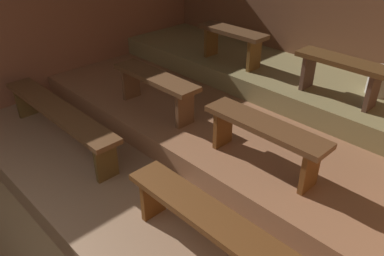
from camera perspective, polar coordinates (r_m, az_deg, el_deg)
name	(u,v)px	position (r m, az deg, el deg)	size (l,w,h in m)	color
ground	(180,189)	(4.31, -1.77, -8.99)	(6.17, 5.98, 0.08)	#8C6E4B
wall_back	(322,28)	(5.63, 18.69, 13.90)	(6.17, 0.06, 2.48)	brown
wall_left	(45,25)	(5.83, -20.89, 14.06)	(0.06, 5.98, 2.48)	brown
platform_lower	(218,155)	(4.55, 3.81, -3.96)	(5.37, 3.98, 0.26)	#937054
platform_middle	(253,117)	(4.84, 8.99, 1.58)	(5.37, 2.71, 0.26)	#946242
platform_upper	(288,82)	(5.27, 14.08, 6.67)	(5.37, 1.27, 0.26)	olive
bench_lower_left	(58,114)	(4.59, -19.23, 2.00)	(2.11, 0.30, 0.46)	brown
bench_lower_right	(236,240)	(2.84, 6.51, -16.16)	(2.11, 0.30, 0.46)	#5D3517
bench_middle_left	(155,83)	(4.53, -5.44, 6.65)	(1.24, 0.30, 0.46)	brown
bench_middle_right	(264,133)	(3.57, 10.65, -0.69)	(1.24, 0.30, 0.46)	brown
bench_upper_left	(232,38)	(5.33, 5.96, 13.17)	(1.01, 0.30, 0.46)	brown
bench_upper_right	(341,69)	(4.54, 21.20, 8.17)	(1.01, 0.30, 0.46)	#54361A
pail_upper	(381,81)	(4.91, 26.16, 6.26)	(0.29, 0.29, 0.31)	#B2A899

